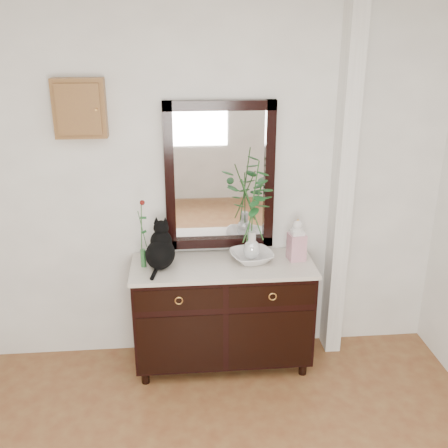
{
  "coord_description": "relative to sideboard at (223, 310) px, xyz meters",
  "views": [
    {
      "loc": [
        -0.2,
        -1.71,
        2.47
      ],
      "look_at": [
        0.1,
        1.63,
        1.2
      ],
      "focal_mm": 42.0,
      "sensor_mm": 36.0,
      "label": 1
    }
  ],
  "objects": [
    {
      "name": "wall_back",
      "position": [
        -0.1,
        0.25,
        0.88
      ],
      "size": [
        3.6,
        0.04,
        2.7
      ],
      "primitive_type": "cube",
      "color": "white",
      "rests_on": "ground"
    },
    {
      "name": "pilaster",
      "position": [
        0.9,
        0.17,
        0.88
      ],
      "size": [
        0.12,
        0.2,
        2.7
      ],
      "primitive_type": "cube",
      "color": "white",
      "rests_on": "ground"
    },
    {
      "name": "sideboard",
      "position": [
        0.0,
        0.0,
        0.0
      ],
      "size": [
        1.33,
        0.52,
        0.82
      ],
      "color": "black",
      "rests_on": "ground"
    },
    {
      "name": "wall_mirror",
      "position": [
        -0.0,
        0.24,
        0.97
      ],
      "size": [
        0.8,
        0.06,
        1.1
      ],
      "color": "black",
      "rests_on": "wall_back"
    },
    {
      "name": "key_cabinet",
      "position": [
        -0.95,
        0.21,
        1.48
      ],
      "size": [
        0.35,
        0.1,
        0.4
      ],
      "primitive_type": "cube",
      "color": "brown",
      "rests_on": "wall_back"
    },
    {
      "name": "cat",
      "position": [
        -0.45,
        -0.01,
        0.55
      ],
      "size": [
        0.29,
        0.33,
        0.34
      ],
      "primitive_type": null,
      "rotation": [
        0.0,
        0.0,
        -0.18
      ],
      "color": "black",
      "rests_on": "sideboard"
    },
    {
      "name": "lotus_bowl",
      "position": [
        0.22,
        0.03,
        0.41
      ],
      "size": [
        0.36,
        0.36,
        0.08
      ],
      "primitive_type": "imported",
      "rotation": [
        0.0,
        0.0,
        0.2
      ],
      "color": "white",
      "rests_on": "sideboard"
    },
    {
      "name": "vase_branches",
      "position": [
        0.22,
        0.03,
        0.77
      ],
      "size": [
        0.47,
        0.47,
        0.75
      ],
      "primitive_type": null,
      "rotation": [
        0.0,
        0.0,
        0.42
      ],
      "color": "silver",
      "rests_on": "lotus_bowl"
    },
    {
      "name": "bud_vase_rose",
      "position": [
        -0.57,
        0.01,
        0.63
      ],
      "size": [
        0.08,
        0.08,
        0.51
      ],
      "primitive_type": null,
      "rotation": [
        0.0,
        0.0,
        0.43
      ],
      "color": "#2E6431",
      "rests_on": "sideboard"
    },
    {
      "name": "ginger_jar",
      "position": [
        0.55,
        0.04,
        0.54
      ],
      "size": [
        0.13,
        0.13,
        0.32
      ],
      "primitive_type": null,
      "rotation": [
        0.0,
        0.0,
        0.13
      ],
      "color": "white",
      "rests_on": "sideboard"
    }
  ]
}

